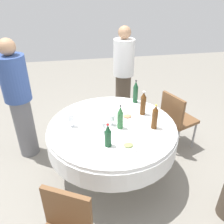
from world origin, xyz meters
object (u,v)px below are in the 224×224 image
(bottle_dark_green_right, at_px, (136,92))
(chair_front, at_px, (176,117))
(wine_glass_left, at_px, (112,118))
(person_north, at_px, (123,74))
(plate_outer, at_px, (128,146))
(person_right, at_px, (19,100))
(bottle_brown_left, at_px, (155,117))
(bottle_green_north, at_px, (120,118))
(wine_glass_south, at_px, (104,125))
(plate_rear, at_px, (127,117))
(bottle_dark_green_near, at_px, (108,136))
(wine_glass_far, at_px, (71,118))
(dining_table, at_px, (112,135))
(plate_inner, at_px, (92,106))
(bottle_brown_far, at_px, (143,104))

(bottle_dark_green_right, relative_size, chair_front, 0.37)
(wine_glass_left, distance_m, person_north, 1.42)
(plate_outer, distance_m, person_right, 1.59)
(bottle_brown_left, bearing_deg, chair_front, 44.18)
(bottle_green_north, height_order, wine_glass_south, bottle_green_north)
(plate_rear, relative_size, person_right, 0.13)
(person_right, xyz_separation_m, person_north, (1.55, 0.74, -0.02))
(bottle_dark_green_right, xyz_separation_m, bottle_dark_green_near, (-0.52, -0.87, -0.03))
(wine_glass_south, xyz_separation_m, person_north, (0.55, 1.49, -0.00))
(wine_glass_far, bearing_deg, dining_table, -7.06)
(wine_glass_south, bearing_deg, bottle_dark_green_near, -88.28)
(bottle_dark_green_right, distance_m, wine_glass_left, 0.65)
(bottle_dark_green_right, bearing_deg, wine_glass_far, -152.44)
(plate_rear, relative_size, plate_inner, 1.06)
(bottle_dark_green_near, bearing_deg, dining_table, 73.80)
(bottle_dark_green_near, relative_size, person_north, 0.16)
(bottle_brown_left, xyz_separation_m, person_right, (-1.56, 0.76, -0.02))
(plate_rear, bearing_deg, bottle_green_north, -124.36)
(bottle_dark_green_right, distance_m, plate_outer, 1.00)
(wine_glass_left, xyz_separation_m, plate_outer, (0.09, -0.43, -0.08))
(bottle_brown_left, bearing_deg, dining_table, 162.92)
(dining_table, bearing_deg, wine_glass_left, 88.83)
(dining_table, xyz_separation_m, wine_glass_far, (-0.46, 0.06, 0.26))
(bottle_dark_green_near, bearing_deg, bottle_dark_green_right, 59.35)
(dining_table, distance_m, person_right, 1.29)
(person_right, relative_size, person_north, 1.02)
(bottle_green_north, bearing_deg, wine_glass_far, 166.51)
(wine_glass_south, xyz_separation_m, chair_front, (1.10, 0.51, -0.32))
(bottle_brown_left, bearing_deg, person_north, 90.59)
(bottle_dark_green_right, bearing_deg, plate_inner, -177.38)
(plate_rear, xyz_separation_m, person_right, (-1.32, 0.50, 0.10))
(plate_rear, xyz_separation_m, chair_front, (0.78, 0.26, -0.23))
(wine_glass_left, height_order, plate_inner, wine_glass_left)
(wine_glass_left, relative_size, wine_glass_south, 0.96)
(bottle_brown_left, height_order, bottle_brown_far, bottle_brown_far)
(bottle_dark_green_near, xyz_separation_m, bottle_brown_far, (0.52, 0.55, 0.03))
(bottle_dark_green_right, bearing_deg, bottle_dark_green_near, -120.65)
(bottle_brown_far, bearing_deg, wine_glass_left, -157.49)
(dining_table, xyz_separation_m, wine_glass_left, (0.00, 0.01, 0.24))
(dining_table, xyz_separation_m, chair_front, (0.99, 0.38, -0.08))
(plate_outer, distance_m, plate_rear, 0.56)
(dining_table, relative_size, chair_front, 1.73)
(bottle_green_north, height_order, person_right, person_right)
(person_right, distance_m, chair_front, 2.13)
(bottle_green_north, bearing_deg, wine_glass_left, 134.75)
(bottle_brown_far, height_order, person_north, person_north)
(wine_glass_far, height_order, plate_rear, wine_glass_far)
(plate_outer, bearing_deg, bottle_dark_green_right, 71.01)
(wine_glass_south, bearing_deg, plate_inner, 95.79)
(bottle_brown_far, distance_m, plate_rear, 0.25)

